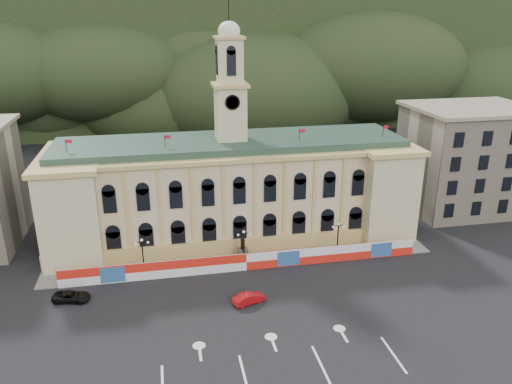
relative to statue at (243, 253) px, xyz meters
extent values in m
plane|color=black|center=(0.00, -18.00, -1.19)|extent=(260.00, 260.00, 0.00)
cube|color=black|center=(0.00, 112.00, 20.81)|extent=(230.00, 70.00, 44.00)
cube|color=#595651|center=(35.00, 92.00, 28.81)|extent=(22.00, 8.00, 14.00)
cube|color=#595651|center=(-48.00, 90.00, 24.81)|extent=(16.00, 7.00, 10.00)
cube|color=beige|center=(0.00, 10.00, 5.81)|extent=(55.00, 15.00, 14.00)
cube|color=tan|center=(0.00, 2.20, 0.01)|extent=(56.00, 0.80, 2.40)
cube|color=tan|center=(0.00, 10.00, 13.11)|extent=(56.20, 16.20, 0.60)
cube|color=#294538|center=(0.00, 10.00, 13.81)|extent=(53.00, 13.00, 1.20)
cube|color=beige|center=(-23.50, 9.00, 5.81)|extent=(8.00, 17.00, 14.00)
cube|color=beige|center=(23.50, 9.00, 5.81)|extent=(8.00, 17.00, 14.00)
cube|color=beige|center=(0.00, 10.00, 18.41)|extent=(4.40, 4.40, 8.00)
cube|color=tan|center=(0.00, 10.00, 22.61)|extent=(5.20, 5.20, 0.50)
cube|color=beige|center=(0.00, 10.00, 25.91)|extent=(3.60, 3.60, 6.50)
cube|color=tan|center=(0.00, 10.00, 29.31)|extent=(4.20, 4.20, 0.40)
cylinder|color=black|center=(0.00, 7.70, 20.41)|extent=(2.20, 0.20, 2.20)
ellipsoid|color=silver|center=(0.00, 10.00, 30.21)|extent=(3.20, 3.20, 2.72)
cylinder|color=black|center=(0.00, 10.00, 33.41)|extent=(0.12, 0.12, 5.00)
cube|color=#BFAE93|center=(43.00, 13.00, 7.81)|extent=(20.00, 16.00, 18.00)
cube|color=gray|center=(43.00, 13.00, 17.11)|extent=(21.00, 17.00, 0.60)
cube|color=red|center=(0.00, -3.00, 0.06)|extent=(50.00, 0.25, 2.50)
cube|color=#2C5894|center=(-18.00, -3.14, 0.06)|extent=(3.20, 0.05, 2.20)
cube|color=#2C5894|center=(6.00, -3.14, 0.06)|extent=(3.20, 0.05, 2.20)
cube|color=#2C5894|center=(20.00, -3.14, 0.06)|extent=(3.20, 0.05, 2.20)
cube|color=slate|center=(0.00, -0.25, -1.11)|extent=(56.00, 5.50, 0.16)
cube|color=#595651|center=(0.00, 0.00, -0.29)|extent=(1.40, 1.40, 1.80)
cylinder|color=black|center=(0.00, 0.00, 1.41)|extent=(0.60, 0.60, 1.60)
sphere|color=black|center=(0.00, 0.00, 2.31)|extent=(0.44, 0.44, 0.44)
cylinder|color=black|center=(-14.00, -1.00, -1.04)|extent=(0.44, 0.44, 0.30)
cylinder|color=black|center=(-14.00, -1.00, 1.21)|extent=(0.18, 0.18, 4.80)
cube|color=black|center=(-14.00, -1.00, 3.51)|extent=(1.60, 0.08, 0.08)
sphere|color=silver|center=(-14.80, -1.00, 3.36)|extent=(0.36, 0.36, 0.36)
sphere|color=silver|center=(-13.20, -1.00, 3.36)|extent=(0.36, 0.36, 0.36)
sphere|color=silver|center=(-14.00, -1.00, 3.76)|extent=(0.40, 0.40, 0.40)
cylinder|color=black|center=(0.00, -1.00, -1.04)|extent=(0.44, 0.44, 0.30)
cylinder|color=black|center=(0.00, -1.00, 1.21)|extent=(0.18, 0.18, 4.80)
cube|color=black|center=(0.00, -1.00, 3.51)|extent=(1.60, 0.08, 0.08)
sphere|color=silver|center=(-0.80, -1.00, 3.36)|extent=(0.36, 0.36, 0.36)
sphere|color=silver|center=(0.80, -1.00, 3.36)|extent=(0.36, 0.36, 0.36)
sphere|color=silver|center=(0.00, -1.00, 3.76)|extent=(0.40, 0.40, 0.40)
cylinder|color=black|center=(14.00, -1.00, -1.04)|extent=(0.44, 0.44, 0.30)
cylinder|color=black|center=(14.00, -1.00, 1.21)|extent=(0.18, 0.18, 4.80)
cube|color=black|center=(14.00, -1.00, 3.51)|extent=(1.60, 0.08, 0.08)
sphere|color=silver|center=(13.20, -1.00, 3.36)|extent=(0.36, 0.36, 0.36)
sphere|color=silver|center=(14.80, -1.00, 3.36)|extent=(0.36, 0.36, 0.36)
sphere|color=silver|center=(14.00, -1.00, 3.76)|extent=(0.40, 0.40, 0.40)
imported|color=#A40B10|center=(-1.16, -11.33, -0.50)|extent=(3.98, 5.04, 1.37)
imported|color=black|center=(-22.77, -6.58, -0.55)|extent=(3.91, 5.40, 1.27)
camera|label=1|loc=(-10.65, -63.83, 32.89)|focal=35.00mm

